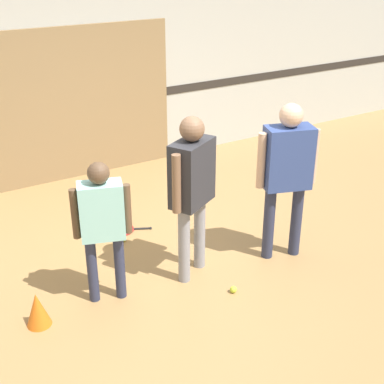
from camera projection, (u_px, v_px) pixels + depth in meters
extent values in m
plane|color=#A87F4C|center=(190.00, 265.00, 5.52)|extent=(16.00, 16.00, 0.00)
cube|color=beige|center=(78.00, 61.00, 7.07)|extent=(16.00, 0.06, 3.20)
cube|color=#2D2823|center=(83.00, 104.00, 7.29)|extent=(16.00, 0.01, 0.12)
cube|color=#93754C|center=(78.00, 104.00, 7.23)|extent=(2.72, 0.05, 2.06)
cylinder|color=gray|center=(184.00, 246.00, 5.12)|extent=(0.11, 0.11, 0.79)
cylinder|color=gray|center=(200.00, 232.00, 5.35)|extent=(0.11, 0.11, 0.79)
cube|color=#2D2D33|center=(192.00, 173.00, 4.94)|extent=(0.52, 0.44, 0.62)
sphere|color=brown|center=(192.00, 129.00, 4.76)|extent=(0.23, 0.23, 0.23)
cylinder|color=brown|center=(176.00, 184.00, 4.73)|extent=(0.08, 0.08, 0.56)
cylinder|color=brown|center=(206.00, 164.00, 5.15)|extent=(0.08, 0.08, 0.56)
cylinder|color=#2D334C|center=(92.00, 270.00, 4.86)|extent=(0.10, 0.10, 0.66)
cylinder|color=#2D334C|center=(120.00, 266.00, 4.91)|extent=(0.10, 0.10, 0.66)
cube|color=#99D8D1|center=(101.00, 211.00, 4.64)|extent=(0.43, 0.32, 0.52)
sphere|color=brown|center=(98.00, 173.00, 4.48)|extent=(0.19, 0.19, 0.19)
cylinder|color=brown|center=(75.00, 214.00, 4.59)|extent=(0.07, 0.07, 0.47)
cylinder|color=brown|center=(127.00, 209.00, 4.68)|extent=(0.07, 0.07, 0.47)
cylinder|color=#2D334C|center=(296.00, 220.00, 5.58)|extent=(0.12, 0.12, 0.80)
cylinder|color=#2D334C|center=(269.00, 223.00, 5.52)|extent=(0.12, 0.12, 0.80)
cube|color=#334784|center=(288.00, 158.00, 5.24)|extent=(0.52, 0.39, 0.63)
sphere|color=#DBAD89|center=(291.00, 115.00, 5.06)|extent=(0.23, 0.23, 0.23)
cylinder|color=#DBAD89|center=(314.00, 156.00, 5.30)|extent=(0.08, 0.08, 0.56)
cylinder|color=#DBAD89|center=(261.00, 161.00, 5.19)|extent=(0.08, 0.08, 0.56)
torus|color=red|center=(121.00, 229.00, 6.19)|extent=(0.41, 0.41, 0.02)
cylinder|color=silver|center=(121.00, 229.00, 6.19)|extent=(0.26, 0.26, 0.01)
cylinder|color=black|center=(142.00, 229.00, 6.21)|extent=(0.19, 0.11, 0.02)
sphere|color=black|center=(151.00, 228.00, 6.22)|extent=(0.03, 0.03, 0.03)
sphere|color=#CCE038|center=(233.00, 289.00, 5.09)|extent=(0.07, 0.07, 0.07)
sphere|color=#CCE038|center=(116.00, 222.00, 6.31)|extent=(0.07, 0.07, 0.07)
sphere|color=#CCE038|center=(123.00, 239.00, 5.95)|extent=(0.07, 0.07, 0.07)
cone|color=orange|center=(38.00, 309.00, 4.61)|extent=(0.22, 0.22, 0.32)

